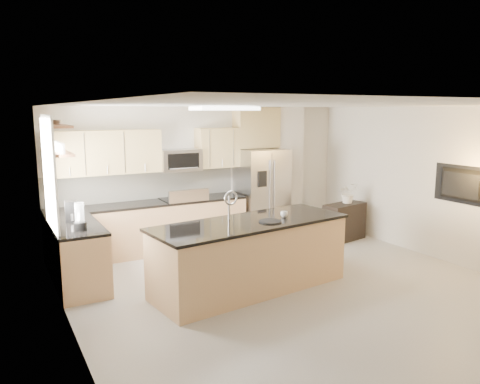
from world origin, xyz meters
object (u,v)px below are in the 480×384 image
range (184,223)px  microwave (180,160)px  television (460,185)px  credenza (344,222)px  refrigerator (262,194)px  island (250,255)px  blender (80,218)px  cup (284,214)px  platter (270,221)px  flower_vase (348,188)px  kettle (80,218)px  bowl (53,121)px  coffee_maker (71,212)px

range → microwave: bearing=90.0°
television → credenza: bearing=14.2°
refrigerator → island: 2.84m
blender → range: bearing=34.9°
cup → television: (2.89, -0.73, 0.31)m
platter → flower_vase: size_ratio=0.52×
refrigerator → microwave: bearing=174.1°
cup → platter: size_ratio=0.34×
range → cup: (0.62, -2.39, 0.57)m
range → kettle: size_ratio=4.70×
microwave → range: bearing=-90.0°
credenza → cup: bearing=-161.1°
credenza → range: bearing=149.8°
refrigerator → kettle: 3.85m
credenza → bowl: size_ratio=2.85×
blender → bowl: (-0.18, 0.67, 1.29)m
coffee_maker → television: bearing=-22.0°
island → blender: island is taller
range → blender: bearing=-145.1°
range → flower_vase: flower_vase is taller
refrigerator → platter: refrigerator is taller
platter → television: (3.23, -0.58, 0.35)m
range → refrigerator: bearing=-1.6°
island → coffee_maker: size_ratio=9.71×
refrigerator → coffee_maker: refrigerator is taller
refrigerator → island: bearing=-124.5°
island → coffee_maker: bearing=138.3°
platter → television: television is taller
platter → coffee_maker: 2.92m
microwave → island: bearing=-88.4°
platter → cup: bearing=24.8°
cup → microwave: bearing=103.9°
television → microwave: bearing=47.2°
range → platter: size_ratio=3.57×
credenza → blender: size_ratio=2.39×
credenza → bowl: bowl is taller
microwave → flower_vase: microwave is taller
range → microwave: (0.00, 0.12, 1.16)m
bowl → credenza: bearing=-2.7°
credenza → flower_vase: size_ratio=1.48×
cup → blender: 2.86m
coffee_maker → bowl: size_ratio=0.96×
microwave → cup: (0.62, -2.51, -0.59)m
bowl → television: size_ratio=0.30×
kettle → television: bearing=-19.6°
refrigerator → flower_vase: 1.71m
refrigerator → television: bearing=-59.0°
cup → platter: cup is taller
refrigerator → credenza: (1.32, -0.98, -0.53)m
cup → television: 3.00m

